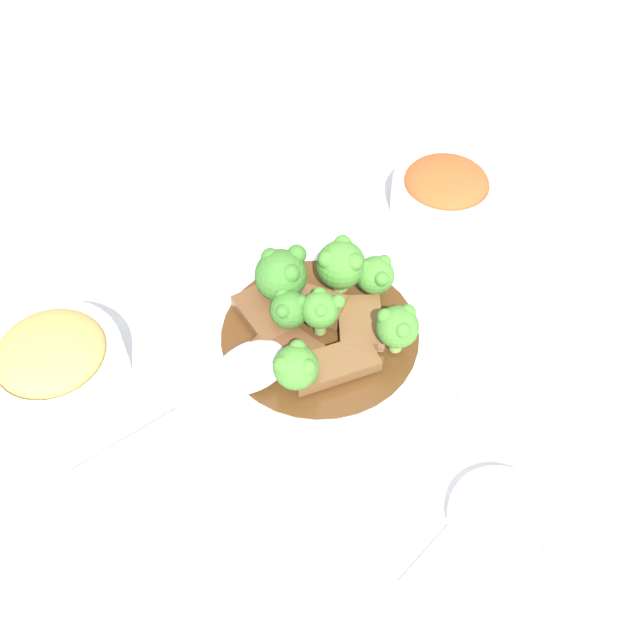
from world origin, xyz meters
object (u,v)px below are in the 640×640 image
object	(u,v)px
beef_strip_3	(262,316)
sauce_dish	(503,517)
broccoli_floret_0	(285,272)
beef_strip_4	(315,304)
broccoli_floret_6	(398,327)
beef_strip_1	(360,323)
serving_spoon	(240,374)
beef_strip_0	(334,365)
side_bowl_kimchi	(445,191)
beef_strip_2	(293,352)
broccoli_floret_5	(326,309)
broccoli_floret_3	(378,276)
broccoli_floret_4	(341,264)
side_bowl_appetizer	(56,363)
main_plate	(320,337)
broccoli_floret_2	(289,309)
broccoli_floret_1	(296,366)

from	to	relation	value
beef_strip_3	sauce_dish	size ratio (longest dim) A/B	0.79
beef_strip_3	broccoli_floret_0	world-z (taller)	broccoli_floret_0
beef_strip_4	broccoli_floret_6	xyz separation A→B (m)	(0.02, -0.08, 0.02)
beef_strip_4	sauce_dish	bearing A→B (deg)	-96.39
beef_strip_1	serving_spoon	distance (m)	0.11
beef_strip_0	beef_strip_3	bearing A→B (deg)	97.00
beef_strip_3	side_bowl_kimchi	bearing A→B (deg)	-0.91
beef_strip_2	beef_strip_4	world-z (taller)	beef_strip_4
serving_spoon	beef_strip_1	bearing A→B (deg)	-15.15
broccoli_floret_5	sauce_dish	distance (m)	0.21
broccoli_floret_3	sauce_dish	size ratio (longest dim) A/B	0.47
beef_strip_3	serving_spoon	xyz separation A→B (m)	(-0.05, -0.03, 0.00)
broccoli_floret_4	broccoli_floret_6	size ratio (longest dim) A/B	1.11
side_bowl_appetizer	sauce_dish	distance (m)	0.37
broccoli_floret_0	serving_spoon	bearing A→B (deg)	-154.78
beef_strip_1	serving_spoon	bearing A→B (deg)	164.85
broccoli_floret_0	broccoli_floret_3	xyz separation A→B (m)	(0.06, -0.05, -0.01)
beef_strip_2	broccoli_floret_6	bearing A→B (deg)	-37.82
main_plate	beef_strip_0	bearing A→B (deg)	-117.29
beef_strip_2	broccoli_floret_0	distance (m)	0.07
broccoli_floret_2	side_bowl_kimchi	xyz separation A→B (m)	(0.22, 0.02, -0.02)
beef_strip_1	broccoli_floret_2	xyz separation A→B (m)	(-0.04, 0.04, 0.02)
beef_strip_1	broccoli_floret_3	world-z (taller)	broccoli_floret_3
broccoli_floret_5	serving_spoon	xyz separation A→B (m)	(-0.09, 0.01, -0.02)
broccoli_floret_3	sauce_dish	xyz separation A→B (m)	(-0.08, -0.21, -0.03)
beef_strip_3	side_bowl_appetizer	world-z (taller)	side_bowl_appetizer
broccoli_floret_4	beef_strip_1	bearing A→B (deg)	-113.33
broccoli_floret_4	broccoli_floret_6	xyz separation A→B (m)	(-0.01, -0.08, -0.00)
beef_strip_3	broccoli_floret_4	xyz separation A→B (m)	(0.08, -0.02, 0.03)
beef_strip_0	broccoli_floret_4	bearing A→B (deg)	42.36
broccoli_floret_5	side_bowl_appetizer	size ratio (longest dim) A/B	0.40
beef_strip_2	side_bowl_kimchi	size ratio (longest dim) A/B	0.57
main_plate	serving_spoon	distance (m)	0.08
broccoli_floret_0	broccoli_floret_3	world-z (taller)	broccoli_floret_0
beef_strip_3	broccoli_floret_0	size ratio (longest dim) A/B	1.19
beef_strip_3	broccoli_floret_0	distance (m)	0.04
beef_strip_0	beef_strip_3	distance (m)	0.08
main_plate	beef_strip_2	xyz separation A→B (m)	(-0.03, -0.00, 0.01)
side_bowl_kimchi	side_bowl_appetizer	bearing A→B (deg)	168.85
beef_strip_4	broccoli_floret_4	distance (m)	0.04
serving_spoon	side_bowl_appetizer	size ratio (longest dim) A/B	1.82
broccoli_floret_0	beef_strip_3	bearing A→B (deg)	-169.10
serving_spoon	sauce_dish	xyz separation A→B (m)	(0.07, -0.22, -0.02)
broccoli_floret_5	side_bowl_kimchi	size ratio (longest dim) A/B	0.42
broccoli_floret_5	serving_spoon	world-z (taller)	broccoli_floret_5
broccoli_floret_1	broccoli_floret_2	xyz separation A→B (m)	(0.03, 0.05, 0.00)
sauce_dish	beef_strip_0	bearing A→B (deg)	91.74
broccoli_floret_0	broccoli_floret_4	size ratio (longest dim) A/B	1.04
beef_strip_3	broccoli_floret_3	size ratio (longest dim) A/B	1.68
broccoli_floret_0	sauce_dish	world-z (taller)	broccoli_floret_0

